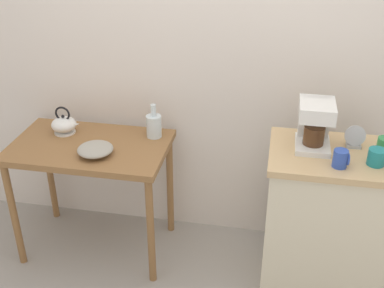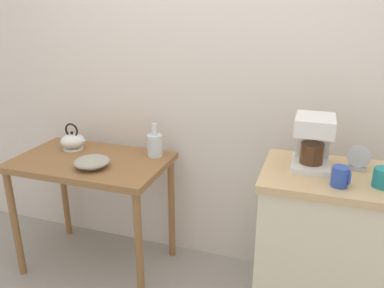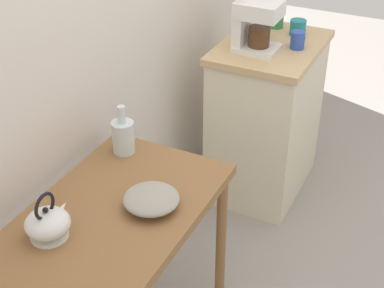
{
  "view_description": "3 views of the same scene",
  "coord_description": "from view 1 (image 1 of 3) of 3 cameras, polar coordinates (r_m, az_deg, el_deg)",
  "views": [
    {
      "loc": [
        0.42,
        -2.34,
        2.15
      ],
      "look_at": [
        -0.02,
        -0.05,
        0.89
      ],
      "focal_mm": 45.25,
      "sensor_mm": 36.0,
      "label": 1
    },
    {
      "loc": [
        0.61,
        -1.8,
        1.63
      ],
      "look_at": [
        0.01,
        0.0,
        0.96
      ],
      "focal_mm": 35.24,
      "sensor_mm": 36.0,
      "label": 2
    },
    {
      "loc": [
        -1.99,
        -0.92,
        2.08
      ],
      "look_at": [
        -0.19,
        -0.03,
        0.81
      ],
      "focal_mm": 53.93,
      "sensor_mm": 36.0,
      "label": 3
    }
  ],
  "objects": [
    {
      "name": "kitchen_counter",
      "position": [
        2.87,
        15.43,
        -8.9
      ],
      "size": [
        0.69,
        0.5,
        0.91
      ],
      "color": "beige",
      "rests_on": "ground_plane"
    },
    {
      "name": "glass_carafe_vase",
      "position": [
        2.96,
        -4.51,
        2.21
      ],
      "size": [
        0.09,
        0.09,
        0.21
      ],
      "color": "silver",
      "rests_on": "wooden_table"
    },
    {
      "name": "mug_dark_teal",
      "position": [
        2.57,
        20.96,
        -1.45
      ],
      "size": [
        0.09,
        0.09,
        0.08
      ],
      "color": "teal",
      "rests_on": "kitchen_counter"
    },
    {
      "name": "back_wall",
      "position": [
        2.9,
        4.22,
        13.39
      ],
      "size": [
        4.4,
        0.1,
        2.8
      ],
      "primitive_type": "cube",
      "color": "silver",
      "rests_on": "ground_plane"
    },
    {
      "name": "bowl_stoneware",
      "position": [
        2.82,
        -11.33,
        -0.62
      ],
      "size": [
        0.21,
        0.21,
        0.06
      ],
      "color": "#9E998C",
      "rests_on": "wooden_table"
    },
    {
      "name": "wooden_table",
      "position": [
        3.01,
        -11.83,
        -1.68
      ],
      "size": [
        0.94,
        0.58,
        0.77
      ],
      "color": "olive",
      "rests_on": "ground_plane"
    },
    {
      "name": "teakettle",
      "position": [
        3.11,
        -14.82,
        2.23
      ],
      "size": [
        0.19,
        0.15,
        0.18
      ],
      "color": "white",
      "rests_on": "wooden_table"
    },
    {
      "name": "coffee_maker",
      "position": [
        2.61,
        14.31,
        2.54
      ],
      "size": [
        0.18,
        0.22,
        0.26
      ],
      "color": "white",
      "rests_on": "kitchen_counter"
    },
    {
      "name": "ground_plane",
      "position": [
        3.2,
        0.47,
        -13.79
      ],
      "size": [
        8.0,
        8.0,
        0.0
      ],
      "primitive_type": "plane",
      "color": "gray"
    },
    {
      "name": "mug_blue",
      "position": [
        2.49,
        17.13,
        -1.66
      ],
      "size": [
        0.08,
        0.07,
        0.09
      ],
      "color": "#2D4CAD",
      "rests_on": "kitchen_counter"
    },
    {
      "name": "table_clock",
      "position": [
        2.7,
        18.63,
        0.69
      ],
      "size": [
        0.11,
        0.05,
        0.12
      ],
      "color": "#B2B5BA",
      "rests_on": "kitchen_counter"
    }
  ]
}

